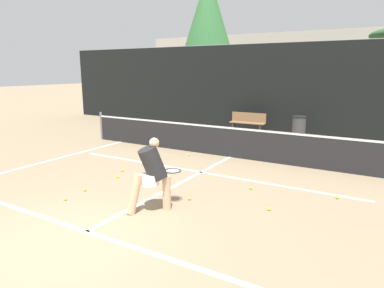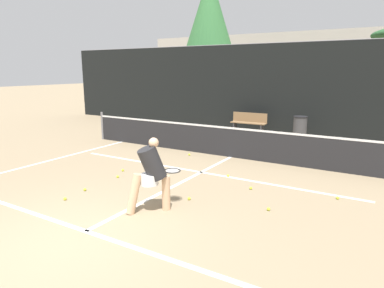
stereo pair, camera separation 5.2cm
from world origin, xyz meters
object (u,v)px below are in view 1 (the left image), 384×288
object	(u,v)px
trash_bin	(299,128)
parked_car	(341,114)
courtside_bench	(248,122)
player_practicing	(152,173)

from	to	relation	value
trash_bin	parked_car	distance (m)	4.26
courtside_bench	parked_car	xyz separation A→B (m)	(3.24, 3.88, 0.12)
player_practicing	courtside_bench	world-z (taller)	player_practicing
player_practicing	courtside_bench	distance (m)	9.00
trash_bin	parked_car	world-z (taller)	parked_car
courtside_bench	parked_car	distance (m)	5.05
courtside_bench	trash_bin	world-z (taller)	trash_bin
player_practicing	trash_bin	size ratio (longest dim) A/B	1.61
player_practicing	parked_car	size ratio (longest dim) A/B	0.34
player_practicing	parked_car	xyz separation A→B (m)	(1.68, 12.74, -0.19)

